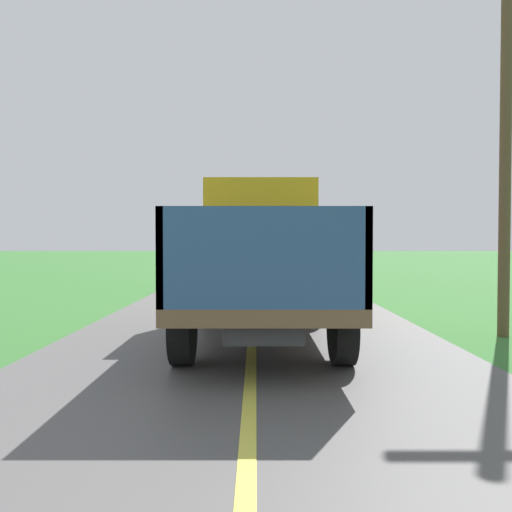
# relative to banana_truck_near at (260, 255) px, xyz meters

# --- Properties ---
(banana_truck_near) EXTENTS (2.38, 5.82, 2.80)m
(banana_truck_near) POSITION_rel_banana_truck_near_xyz_m (0.00, 0.00, 0.00)
(banana_truck_near) COLOR #2D2D30
(banana_truck_near) RESTS_ON road_surface
(banana_truck_far) EXTENTS (2.38, 5.81, 2.80)m
(banana_truck_far) POSITION_rel_banana_truck_near_xyz_m (0.32, 11.77, 0.02)
(banana_truck_far) COLOR #2D2D30
(banana_truck_far) RESTS_ON road_surface
(utility_pole_roadside) EXTENTS (1.61, 0.20, 6.94)m
(utility_pole_roadside) POSITION_rel_banana_truck_near_xyz_m (4.35, 0.02, 2.25)
(utility_pole_roadside) COLOR brown
(utility_pole_roadside) RESTS_ON ground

